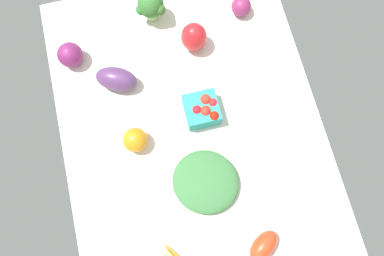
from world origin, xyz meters
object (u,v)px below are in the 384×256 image
object	(u,v)px
bell_pepper_red	(194,37)
red_onion_center	(241,6)
broccoli_head	(151,5)
roma_tomato	(264,246)
red_onion_near_basket	(70,55)
berry_basket	(203,109)
heirloom_tomato_orange	(135,138)
leafy_greens_clump	(207,181)
eggplant	(116,79)

from	to	relation	value
bell_pepper_red	red_onion_center	size ratio (longest dim) A/B	1.63
broccoli_head	roma_tomato	size ratio (longest dim) A/B	1.14
red_onion_near_basket	berry_basket	bearing A→B (deg)	53.15
bell_pepper_red	heirloom_tomato_orange	size ratio (longest dim) A/B	1.43
red_onion_center	broccoli_head	bearing A→B (deg)	-100.31
bell_pepper_red	red_onion_near_basket	bearing A→B (deg)	-95.60
berry_basket	red_onion_center	bearing A→B (deg)	146.29
leafy_greens_clump	berry_basket	bearing A→B (deg)	169.27
berry_basket	red_onion_near_basket	size ratio (longest dim) A/B	1.27
bell_pepper_red	red_onion_near_basket	world-z (taller)	bell_pepper_red
broccoli_head	red_onion_near_basket	world-z (taller)	broccoli_head
roma_tomato	broccoli_head	bearing A→B (deg)	-114.40
broccoli_head	red_onion_near_basket	distance (cm)	28.53
red_onion_near_basket	red_onion_center	bearing A→B (deg)	94.34
broccoli_head	red_onion_center	size ratio (longest dim) A/B	1.75
roma_tomato	bell_pepper_red	size ratio (longest dim) A/B	0.94
bell_pepper_red	red_onion_near_basket	size ratio (longest dim) A/B	1.34
berry_basket	leafy_greens_clump	bearing A→B (deg)	-10.73
heirloom_tomato_orange	eggplant	bearing A→B (deg)	-174.86
roma_tomato	bell_pepper_red	xyz separation A→B (cm)	(-62.78, -3.70, 2.36)
roma_tomato	berry_basket	world-z (taller)	berry_basket
leafy_greens_clump	red_onion_center	distance (cm)	55.73
eggplant	red_onion_near_basket	distance (cm)	16.13
broccoli_head	heirloom_tomato_orange	xyz separation A→B (cm)	(38.87, -13.20, -2.89)
bell_pepper_red	heirloom_tomato_orange	distance (cm)	35.21
bell_pepper_red	broccoli_head	bearing A→B (deg)	-140.85
eggplant	red_onion_near_basket	xyz separation A→B (cm)	(-10.78, -11.99, 0.27)
broccoli_head	heirloom_tomato_orange	distance (cm)	41.15
broccoli_head	leafy_greens_clump	distance (cm)	55.67
leafy_greens_clump	red_onion_center	world-z (taller)	red_onion_center
berry_basket	eggplant	bearing A→B (deg)	-123.82
eggplant	berry_basket	xyz separation A→B (cm)	(15.07, 22.50, -0.20)
eggplant	red_onion_center	world-z (taller)	eggplant
heirloom_tomato_orange	bell_pepper_red	bearing A→B (deg)	137.80
roma_tomato	berry_basket	distance (cm)	41.11
broccoli_head	leafy_greens_clump	world-z (taller)	broccoli_head
berry_basket	red_onion_near_basket	distance (cm)	43.10
berry_basket	heirloom_tomato_orange	world-z (taller)	heirloom_tomato_orange
berry_basket	red_onion_near_basket	bearing A→B (deg)	-126.85
bell_pepper_red	leafy_greens_clump	bearing A→B (deg)	-8.94
broccoli_head	red_onion_near_basket	xyz separation A→B (cm)	(9.15, -26.90, -2.65)
broccoli_head	berry_basket	size ratio (longest dim) A/B	1.13
leafy_greens_clump	berry_basket	size ratio (longest dim) A/B	1.94
eggplant	leafy_greens_clump	xyz separation A→B (cm)	(35.44, 18.63, -1.43)
leafy_greens_clump	red_onion_near_basket	xyz separation A→B (cm)	(-46.22, -30.63, 1.70)
bell_pepper_red	leafy_greens_clump	size ratio (longest dim) A/B	0.54
eggplant	heirloom_tomato_orange	xyz separation A→B (cm)	(18.94, 1.70, 0.02)
berry_basket	heirloom_tomato_orange	distance (cm)	21.15
berry_basket	roma_tomato	bearing A→B (deg)	9.15
broccoli_head	heirloom_tomato_orange	size ratio (longest dim) A/B	1.53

